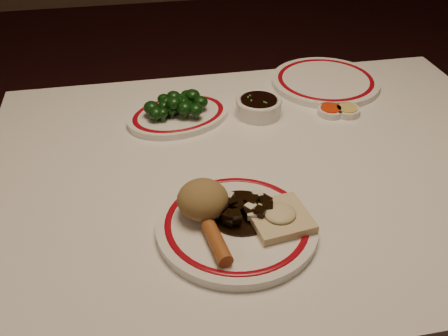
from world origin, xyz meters
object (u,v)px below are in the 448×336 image
(dining_table, at_px, (268,197))
(broccoli_plate, at_px, (179,115))
(broccoli_pile, at_px, (177,104))
(stirfry_heap, at_px, (242,209))
(main_plate, at_px, (237,225))
(rice_mound, at_px, (203,199))
(soy_bowl, at_px, (259,107))
(fried_wonton, at_px, (280,217))
(spring_roll, at_px, (217,242))

(dining_table, xyz_separation_m, broccoli_plate, (-0.17, 0.22, 0.10))
(broccoli_pile, bearing_deg, stirfry_heap, -79.67)
(main_plate, distance_m, broccoli_plate, 0.41)
(rice_mound, xyz_separation_m, stirfry_heap, (0.07, -0.01, -0.02))
(rice_mound, bearing_deg, broccoli_pile, 90.47)
(dining_table, distance_m, main_plate, 0.24)
(soy_bowl, bearing_deg, fried_wonton, -99.09)
(broccoli_pile, distance_m, soy_bowl, 0.20)
(stirfry_heap, bearing_deg, broccoli_pile, 100.33)
(stirfry_heap, xyz_separation_m, soy_bowl, (0.12, 0.37, -0.01))
(main_plate, height_order, fried_wonton, fried_wonton)
(fried_wonton, height_order, broccoli_plate, fried_wonton)
(spring_roll, distance_m, fried_wonton, 0.13)
(rice_mound, bearing_deg, soy_bowl, 61.64)
(dining_table, bearing_deg, broccoli_pile, 126.87)
(spring_roll, bearing_deg, main_plate, 41.97)
(dining_table, distance_m, rice_mound, 0.27)
(rice_mound, distance_m, fried_wonton, 0.14)
(fried_wonton, xyz_separation_m, broccoli_plate, (-0.13, 0.42, -0.02))
(broccoli_pile, bearing_deg, main_plate, -81.97)
(stirfry_heap, relative_size, broccoli_pile, 0.80)
(rice_mound, xyz_separation_m, soy_bowl, (0.19, 0.36, -0.03))
(dining_table, relative_size, broccoli_pile, 7.76)
(main_plate, bearing_deg, spring_roll, -129.62)
(main_plate, distance_m, soy_bowl, 0.42)
(rice_mound, height_order, soy_bowl, rice_mound)
(rice_mound, height_order, stirfry_heap, rice_mound)
(main_plate, distance_m, rice_mound, 0.08)
(broccoli_pile, relative_size, soy_bowl, 1.42)
(dining_table, distance_m, broccoli_plate, 0.30)
(stirfry_heap, xyz_separation_m, broccoli_plate, (-0.07, 0.39, -0.02))
(main_plate, bearing_deg, broccoli_plate, 97.72)
(main_plate, xyz_separation_m, broccoli_pile, (-0.06, 0.41, 0.03))
(fried_wonton, height_order, broccoli_pile, broccoli_pile)
(broccoli_pile, bearing_deg, spring_roll, -88.58)
(stirfry_heap, bearing_deg, rice_mound, 167.93)
(stirfry_heap, bearing_deg, soy_bowl, 71.49)
(dining_table, height_order, broccoli_pile, broccoli_pile)
(spring_roll, xyz_separation_m, soy_bowl, (0.18, 0.45, -0.01))
(dining_table, bearing_deg, stirfry_heap, -120.63)
(spring_roll, distance_m, soy_bowl, 0.48)
(dining_table, bearing_deg, fried_wonton, -100.97)
(dining_table, xyz_separation_m, spring_roll, (-0.16, -0.24, 0.12))
(dining_table, xyz_separation_m, rice_mound, (-0.17, -0.15, 0.14))
(fried_wonton, xyz_separation_m, soy_bowl, (0.06, 0.40, -0.01))
(stirfry_heap, distance_m, broccoli_pile, 0.40)
(main_plate, height_order, broccoli_plate, main_plate)
(dining_table, distance_m, fried_wonton, 0.23)
(spring_roll, bearing_deg, broccoli_plate, 82.68)
(dining_table, xyz_separation_m, fried_wonton, (-0.04, -0.20, 0.12))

